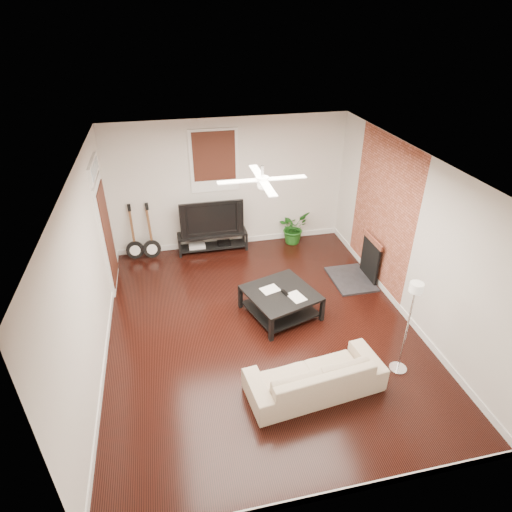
{
  "coord_description": "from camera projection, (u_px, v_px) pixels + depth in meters",
  "views": [
    {
      "loc": [
        -1.29,
        -5.46,
        4.67
      ],
      "look_at": [
        0.0,
        0.4,
        1.15
      ],
      "focal_mm": 30.02,
      "sensor_mm": 36.0,
      "label": 1
    }
  ],
  "objects": [
    {
      "name": "brick_accent",
      "position": [
        382.0,
        213.0,
        7.8
      ],
      "size": [
        0.02,
        2.2,
        2.8
      ],
      "primitive_type": "cube",
      "color": "#974930",
      "rests_on": "floor"
    },
    {
      "name": "tv_stand",
      "position": [
        213.0,
        242.0,
        9.36
      ],
      "size": [
        1.49,
        0.4,
        0.42
      ],
      "primitive_type": "cube",
      "color": "black",
      "rests_on": "floor"
    },
    {
      "name": "coffee_table",
      "position": [
        280.0,
        303.0,
        7.4
      ],
      "size": [
        1.37,
        1.37,
        0.46
      ],
      "primitive_type": "cube",
      "rotation": [
        0.0,
        0.0,
        0.32
      ],
      "color": "black",
      "rests_on": "floor"
    },
    {
      "name": "floor_lamp",
      "position": [
        407.0,
        329.0,
        5.97
      ],
      "size": [
        0.28,
        0.28,
        1.55
      ],
      "primitive_type": null,
      "rotation": [
        0.0,
        0.0,
        0.12
      ],
      "color": "white",
      "rests_on": "floor"
    },
    {
      "name": "potted_plant",
      "position": [
        293.0,
        228.0,
        9.6
      ],
      "size": [
        0.86,
        0.84,
        0.73
      ],
      "primitive_type": "imported",
      "rotation": [
        0.0,
        0.0,
        0.62
      ],
      "color": "#1E5D1A",
      "rests_on": "floor"
    },
    {
      "name": "door_left",
      "position": [
        105.0,
        225.0,
        7.71
      ],
      "size": [
        0.08,
        1.0,
        2.5
      ],
      "primitive_type": "cube",
      "color": "white",
      "rests_on": "wall_left"
    },
    {
      "name": "tv",
      "position": [
        211.0,
        216.0,
        9.07
      ],
      "size": [
        1.34,
        0.18,
        0.77
      ],
      "primitive_type": "imported",
      "color": "black",
      "rests_on": "tv_stand"
    },
    {
      "name": "guitar_left",
      "position": [
        132.0,
        234.0,
        8.82
      ],
      "size": [
        0.39,
        0.29,
        1.21
      ],
      "primitive_type": null,
      "rotation": [
        0.0,
        0.0,
        0.06
      ],
      "color": "black",
      "rests_on": "floor"
    },
    {
      "name": "sofa",
      "position": [
        315.0,
        375.0,
        5.89
      ],
      "size": [
        1.97,
        0.96,
        0.55
      ],
      "primitive_type": "imported",
      "rotation": [
        0.0,
        0.0,
        3.26
      ],
      "color": "#C4B093",
      "rests_on": "floor"
    },
    {
      "name": "guitar_right",
      "position": [
        150.0,
        233.0,
        8.86
      ],
      "size": [
        0.41,
        0.32,
        1.21
      ],
      "primitive_type": null,
      "rotation": [
        0.0,
        0.0,
        0.17
      ],
      "color": "black",
      "rests_on": "floor"
    },
    {
      "name": "room",
      "position": [
        262.0,
        255.0,
        6.49
      ],
      "size": [
        5.01,
        6.01,
        2.81
      ],
      "color": "black",
      "rests_on": "ground"
    },
    {
      "name": "fireplace",
      "position": [
        361.0,
        259.0,
        8.22
      ],
      "size": [
        0.8,
        1.1,
        0.92
      ],
      "primitive_type": "cube",
      "color": "black",
      "rests_on": "floor"
    },
    {
      "name": "window_back",
      "position": [
        214.0,
        161.0,
        8.66
      ],
      "size": [
        1.0,
        0.06,
        1.3
      ],
      "primitive_type": "cube",
      "color": "#34160E",
      "rests_on": "wall_back"
    },
    {
      "name": "ceiling_fan",
      "position": [
        262.0,
        180.0,
        5.89
      ],
      "size": [
        1.24,
        1.24,
        0.32
      ],
      "primitive_type": null,
      "color": "white",
      "rests_on": "ceiling"
    }
  ]
}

